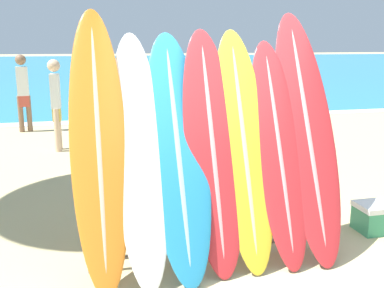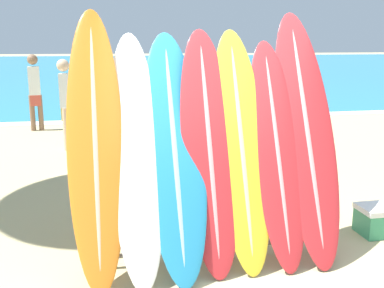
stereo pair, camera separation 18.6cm
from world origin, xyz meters
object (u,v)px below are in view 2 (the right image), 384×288
at_px(surfboard_slot_6, 307,134).
at_px(person_far_left, 110,95).
at_px(person_mid_beach, 35,89).
at_px(surfboard_slot_5, 277,151).
at_px(cooler_box, 381,220).
at_px(surfboard_slot_0, 95,142).
at_px(surfboard_slot_3, 209,148).
at_px(surfboard_slot_4, 241,147).
at_px(surfboard_rack, 208,210).
at_px(surfboard_slot_1, 136,153).
at_px(surfboard_slot_2, 174,151).
at_px(person_near_water, 65,101).

relative_size(surfboard_slot_6, person_far_left, 1.42).
distance_m(person_mid_beach, person_far_left, 2.01).
height_order(surfboard_slot_5, cooler_box, surfboard_slot_5).
bearing_deg(surfboard_slot_0, person_mid_beach, 101.83).
distance_m(surfboard_slot_3, person_far_left, 6.17).
relative_size(surfboard_slot_4, cooler_box, 4.47).
distance_m(surfboard_rack, surfboard_slot_4, 0.67).
relative_size(surfboard_slot_5, person_mid_beach, 1.17).
xyz_separation_m(surfboard_slot_1, surfboard_slot_2, (0.35, 0.00, 0.00)).
relative_size(surfboard_slot_4, surfboard_slot_5, 1.05).
distance_m(surfboard_rack, surfboard_slot_3, 0.59).
relative_size(surfboard_slot_2, surfboard_slot_3, 0.99).
bearing_deg(surfboard_slot_6, surfboard_slot_4, -176.16).
height_order(surfboard_slot_1, person_near_water, surfboard_slot_1).
xyz_separation_m(surfboard_rack, surfboard_slot_4, (0.32, 0.05, 0.59)).
xyz_separation_m(surfboard_rack, surfboard_slot_1, (-0.67, 0.05, 0.57)).
distance_m(surfboard_slot_2, surfboard_slot_4, 0.64).
bearing_deg(person_near_water, surfboard_slot_3, 22.34).
xyz_separation_m(surfboard_slot_6, person_far_left, (-1.78, 6.07, -0.28)).
bearing_deg(person_near_water, surfboard_rack, 22.04).
xyz_separation_m(surfboard_slot_0, person_mid_beach, (-1.49, 7.10, -0.22)).
distance_m(person_near_water, cooler_box, 6.11).
bearing_deg(person_near_water, surfboard_slot_5, 28.72).
bearing_deg(cooler_box, surfboard_slot_0, -177.54).
distance_m(surfboard_slot_5, person_far_left, 6.32).
bearing_deg(surfboard_slot_0, surfboard_slot_2, -3.36).
xyz_separation_m(surfboard_rack, surfboard_slot_2, (-0.31, 0.05, 0.58)).
distance_m(surfboard_slot_6, person_near_water, 5.63).
bearing_deg(person_mid_beach, surfboard_slot_0, -86.16).
xyz_separation_m(surfboard_slot_4, cooler_box, (1.68, 0.18, -0.94)).
relative_size(surfboard_rack, person_far_left, 1.40).
relative_size(surfboard_slot_1, cooler_box, 4.41).
bearing_deg(surfboard_slot_3, cooler_box, 5.15).
bearing_deg(person_near_water, surfboard_slot_2, 18.91).
distance_m(surfboard_slot_0, person_far_left, 6.08).
bearing_deg(person_near_water, surfboard_slot_1, 15.07).
relative_size(surfboard_slot_0, person_far_left, 1.43).
height_order(surfboard_slot_0, person_near_water, surfboard_slot_0).
height_order(surfboard_slot_3, surfboard_slot_4, surfboard_slot_3).
distance_m(surfboard_slot_0, surfboard_slot_4, 1.35).
height_order(surfboard_slot_0, person_far_left, surfboard_slot_0).
bearing_deg(surfboard_slot_6, surfboard_slot_5, -167.81).
distance_m(surfboard_slot_1, person_far_left, 6.12).
height_order(surfboard_slot_4, surfboard_slot_5, surfboard_slot_4).
relative_size(surfboard_slot_4, person_near_water, 1.25).
bearing_deg(surfboard_slot_5, surfboard_slot_0, 177.46).
bearing_deg(surfboard_slot_6, surfboard_slot_0, 179.91).
height_order(surfboard_slot_1, person_far_left, surfboard_slot_1).
xyz_separation_m(surfboard_slot_6, person_mid_beach, (-3.51, 7.10, -0.21)).
xyz_separation_m(surfboard_slot_0, surfboard_slot_2, (0.71, -0.04, -0.11)).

